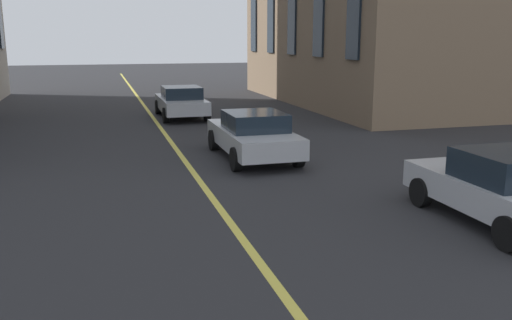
# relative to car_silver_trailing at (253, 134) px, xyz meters

# --- Properties ---
(lane_centre_line) EXTENTS (80.00, 0.16, 0.01)m
(lane_centre_line) POSITION_rel_car_silver_trailing_xyz_m (0.59, 1.98, -0.70)
(lane_centre_line) COLOR #D8C64C
(lane_centre_line) RESTS_ON ground_plane
(car_silver_trailing) EXTENTS (4.40, 1.95, 1.37)m
(car_silver_trailing) POSITION_rel_car_silver_trailing_xyz_m (0.00, 0.00, 0.00)
(car_silver_trailing) COLOR #B7BABF
(car_silver_trailing) RESTS_ON ground_plane
(car_silver_parked_b) EXTENTS (4.40, 1.95, 1.37)m
(car_silver_parked_b) POSITION_rel_car_silver_trailing_xyz_m (8.89, 0.76, 0.00)
(car_silver_parked_b) COLOR #B7BABF
(car_silver_parked_b) RESTS_ON ground_plane
(car_silver_parked_a) EXTENTS (3.90, 1.89, 1.40)m
(car_silver_parked_a) POSITION_rel_car_silver_trailing_xyz_m (-6.78, -2.92, -0.00)
(car_silver_parked_a) COLOR #B7BABF
(car_silver_parked_a) RESTS_ON ground_plane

